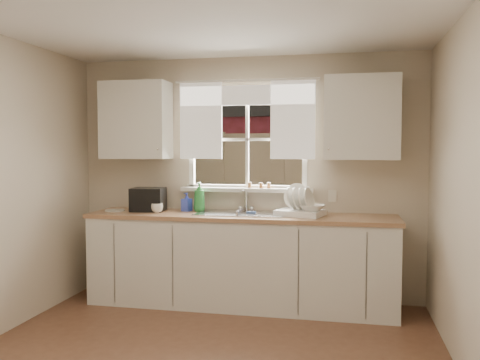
% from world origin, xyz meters
% --- Properties ---
extents(room_walls, '(3.62, 4.02, 2.50)m').
position_xyz_m(room_walls, '(0.00, -0.07, 1.24)').
color(room_walls, beige).
rests_on(room_walls, ground).
extents(ceiling, '(3.60, 4.00, 0.02)m').
position_xyz_m(ceiling, '(0.00, 0.00, 2.50)').
color(ceiling, silver).
rests_on(ceiling, room_walls).
extents(window, '(1.38, 0.16, 1.06)m').
position_xyz_m(window, '(0.00, 2.00, 1.49)').
color(window, white).
rests_on(window, room_walls).
extents(curtains, '(1.50, 0.03, 0.81)m').
position_xyz_m(curtains, '(0.00, 1.95, 1.93)').
color(curtains, white).
rests_on(curtains, room_walls).
extents(base_cabinets, '(3.00, 0.62, 0.87)m').
position_xyz_m(base_cabinets, '(0.00, 1.68, 0.43)').
color(base_cabinets, silver).
rests_on(base_cabinets, ground).
extents(countertop, '(3.04, 0.65, 0.04)m').
position_xyz_m(countertop, '(0.00, 1.68, 0.89)').
color(countertop, '#A77953').
rests_on(countertop, base_cabinets).
extents(upper_cabinet_left, '(0.70, 0.33, 0.80)m').
position_xyz_m(upper_cabinet_left, '(-1.15, 1.82, 1.85)').
color(upper_cabinet_left, silver).
rests_on(upper_cabinet_left, room_walls).
extents(upper_cabinet_right, '(0.70, 0.33, 0.80)m').
position_xyz_m(upper_cabinet_right, '(1.15, 1.82, 1.85)').
color(upper_cabinet_right, silver).
rests_on(upper_cabinet_right, room_walls).
extents(wall_outlet, '(0.08, 0.01, 0.12)m').
position_xyz_m(wall_outlet, '(0.88, 1.99, 1.08)').
color(wall_outlet, beige).
rests_on(wall_outlet, room_walls).
extents(sill_jars, '(0.24, 0.04, 0.06)m').
position_xyz_m(sill_jars, '(0.15, 1.94, 1.18)').
color(sill_jars, brown).
rests_on(sill_jars, window).
extents(backyard, '(20.00, 10.00, 6.13)m').
position_xyz_m(backyard, '(0.58, 8.42, 3.46)').
color(backyard, '#335421').
rests_on(backyard, ground).
extents(sink, '(0.88, 0.52, 0.40)m').
position_xyz_m(sink, '(0.00, 1.71, 0.84)').
color(sink, '#B7B7BC').
rests_on(sink, countertop).
extents(dish_rack, '(0.50, 0.43, 0.30)m').
position_xyz_m(dish_rack, '(0.58, 1.70, 0.98)').
color(dish_rack, white).
rests_on(dish_rack, countertop).
extents(bowl, '(0.28, 0.28, 0.06)m').
position_xyz_m(bowl, '(0.70, 1.65, 1.00)').
color(bowl, white).
rests_on(bowl, dish_rack).
extents(soap_bottle_a, '(0.12, 0.12, 0.30)m').
position_xyz_m(soap_bottle_a, '(-0.46, 1.81, 1.06)').
color(soap_bottle_a, '#2D893A').
rests_on(soap_bottle_a, countertop).
extents(soap_bottle_b, '(0.11, 0.11, 0.19)m').
position_xyz_m(soap_bottle_b, '(-0.59, 1.80, 1.00)').
color(soap_bottle_b, blue).
rests_on(soap_bottle_b, countertop).
extents(soap_bottle_c, '(0.14, 0.14, 0.15)m').
position_xyz_m(soap_bottle_c, '(-1.18, 1.82, 0.99)').
color(soap_bottle_c, beige).
rests_on(soap_bottle_c, countertop).
extents(saucer, '(0.20, 0.20, 0.01)m').
position_xyz_m(saucer, '(-1.33, 1.66, 0.92)').
color(saucer, beige).
rests_on(saucer, countertop).
extents(cup, '(0.13, 0.13, 0.09)m').
position_xyz_m(cup, '(-0.85, 1.64, 0.96)').
color(cup, white).
rests_on(cup, countertop).
extents(black_appliance, '(0.35, 0.32, 0.24)m').
position_xyz_m(black_appliance, '(-0.99, 1.75, 1.03)').
color(black_appliance, black).
rests_on(black_appliance, countertop).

